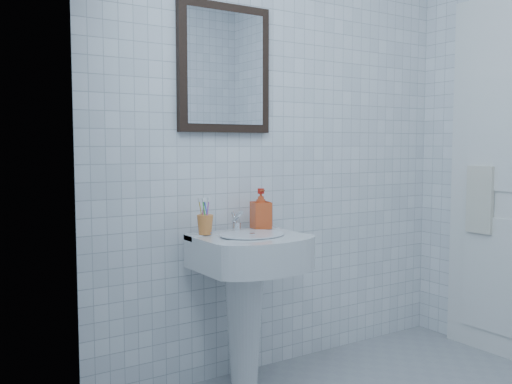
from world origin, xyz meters
TOP-DOWN VIEW (x-y plane):
  - wall_back at (0.00, 1.20)m, footprint 2.20×0.02m
  - wall_left at (-1.10, 0.00)m, footprint 0.02×2.40m
  - washbasin at (-0.37, 0.98)m, footprint 0.50×0.37m
  - faucet at (-0.37, 1.07)m, footprint 0.04×0.09m
  - toothbrush_cup at (-0.54, 1.07)m, footprint 0.09×0.09m
  - soap_dispenser at (-0.22, 1.09)m, footprint 0.11×0.11m
  - wall_mirror at (-0.37, 1.18)m, footprint 0.50×0.04m
  - towel_ring at (1.06, 0.74)m, footprint 0.01×0.18m
  - hand_towel at (1.04, 0.74)m, footprint 0.03×0.16m

SIDE VIEW (x-z plane):
  - washbasin at x=-0.37m, z-range 0.13..0.90m
  - faucet at x=-0.37m, z-range 0.75..0.86m
  - toothbrush_cup at x=-0.54m, z-range 0.76..0.85m
  - soap_dispenser at x=-0.22m, z-range 0.76..0.96m
  - hand_towel at x=1.04m, z-range 0.68..1.06m
  - towel_ring at x=1.06m, z-range 0.96..1.14m
  - wall_back at x=0.00m, z-range 0.00..2.50m
  - wall_left at x=-1.10m, z-range 0.00..2.50m
  - wall_mirror at x=-0.37m, z-range 1.24..1.86m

